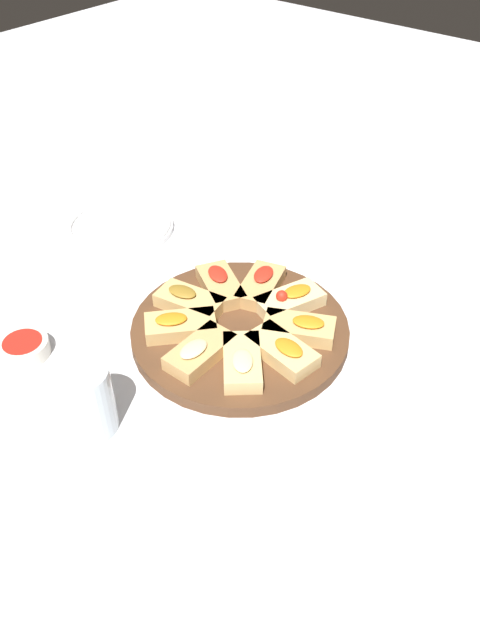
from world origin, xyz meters
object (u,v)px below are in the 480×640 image
plate_left (465,468)px  plate_right (120,226)px  serving_board (240,330)px  water_glass (86,400)px  dipping_bowl (24,347)px  napkin_stack (268,220)px

plate_left → plate_right: (0.69, -0.10, 0.00)m
serving_board → water_glass: (0.04, 0.24, 0.04)m
serving_board → plate_left: (-0.35, 0.02, -0.00)m
serving_board → water_glass: size_ratio=3.24×
dipping_bowl → plate_left: bearing=-160.3°
water_glass → napkin_stack: water_glass is taller
napkin_stack → dipping_bowl: size_ratio=1.69×
serving_board → dipping_bowl: bearing=46.7°
plate_left → water_glass: size_ratio=2.30×
plate_left → water_glass: (0.38, 0.22, 0.04)m
plate_right → napkin_stack: plate_right is taller
serving_board → napkin_stack: bearing=-60.1°
water_glass → plate_right: bearing=-46.9°
serving_board → dipping_bowl: 0.30m
water_glass → napkin_stack: 0.53m
serving_board → plate_right: 0.35m
plate_right → napkin_stack: (-0.19, -0.19, -0.01)m
serving_board → plate_right: serving_board is taller
plate_left → dipping_bowl: dipping_bowl is taller
dipping_bowl → plate_right: bearing=-65.8°
serving_board → water_glass: water_glass is taller
water_glass → napkin_stack: size_ratio=0.82×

